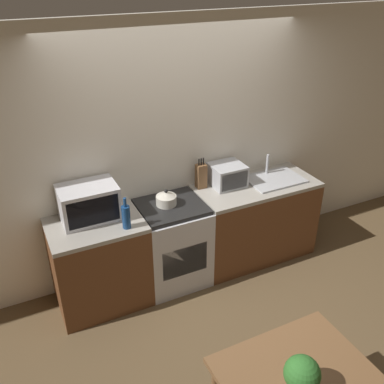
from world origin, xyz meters
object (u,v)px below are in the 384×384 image
Objects in this scene: microwave at (89,203)px; dining_table at (293,381)px; kettle at (166,198)px; toaster_oven at (227,175)px; stove_range at (172,243)px; bottle at (126,216)px.

dining_table is (0.75, -2.06, -0.43)m from microwave.
kettle is 0.59× the size of toaster_oven.
microwave is (-0.76, 0.11, 0.62)m from stove_range.
kettle is (-0.04, 0.03, 0.52)m from stove_range.
bottle is (-0.47, -0.22, 0.05)m from kettle.
bottle reaches higher than dining_table.
toaster_oven is (0.74, 0.10, 0.05)m from kettle.
stove_range is 2.65× the size of toaster_oven.
bottle reaches higher than toaster_oven.
bottle is 1.87m from dining_table.
stove_range is 1.96m from dining_table.
stove_range is 0.52m from kettle.
microwave is 0.55× the size of dining_table.
toaster_oven is at bearing 0.93° from microwave.
dining_table is at bearing -74.24° from bottle.
kettle reaches higher than stove_range.
microwave is (-0.72, 0.08, 0.09)m from kettle.
bottle is 1.25m from toaster_oven.
microwave is at bearing -179.07° from toaster_oven.
stove_range is at bearing -169.41° from toaster_oven.
stove_range is at bearing 89.62° from dining_table.
toaster_oven is 2.24m from dining_table.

